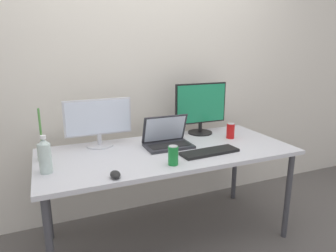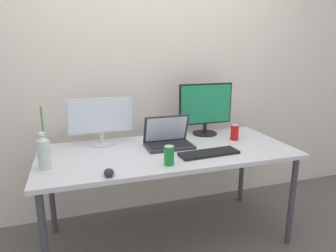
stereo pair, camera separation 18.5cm
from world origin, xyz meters
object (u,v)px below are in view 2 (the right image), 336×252
(work_desk, at_px, (168,157))
(bamboo_vase, at_px, (45,147))
(monitor_center, at_px, (206,108))
(water_bottle, at_px, (44,152))
(monitor_left, at_px, (101,120))
(soda_can_near_keyboard, at_px, (169,155))
(laptop_silver, at_px, (168,139))
(soda_can_by_laptop, at_px, (235,132))
(keyboard_main, at_px, (209,153))
(mouse_by_keyboard, at_px, (109,173))

(work_desk, relative_size, bamboo_vase, 5.25)
(monitor_center, bearing_deg, water_bottle, -162.31)
(monitor_left, distance_m, soda_can_near_keyboard, 0.69)
(laptop_silver, height_order, bamboo_vase, bamboo_vase)
(monitor_left, xyz_separation_m, water_bottle, (-0.39, -0.39, -0.09))
(soda_can_near_keyboard, xyz_separation_m, soda_can_by_laptop, (0.68, 0.36, 0.00))
(work_desk, bearing_deg, water_bottle, -172.66)
(soda_can_near_keyboard, bearing_deg, laptop_silver, 73.14)
(keyboard_main, distance_m, soda_can_by_laptop, 0.44)
(soda_can_by_laptop, distance_m, bamboo_vase, 1.45)
(laptop_silver, distance_m, soda_can_by_laptop, 0.57)
(soda_can_by_laptop, bearing_deg, soda_can_near_keyboard, -152.33)
(monitor_left, bearing_deg, work_desk, -32.13)
(monitor_center, bearing_deg, work_desk, -145.53)
(monitor_center, xyz_separation_m, keyboard_main, (-0.19, -0.49, -0.22))
(monitor_left, bearing_deg, monitor_center, 1.03)
(monitor_center, xyz_separation_m, laptop_silver, (-0.41, -0.22, -0.18))
(water_bottle, xyz_separation_m, soda_can_near_keyboard, (0.75, -0.18, -0.04))
(water_bottle, bearing_deg, soda_can_near_keyboard, -13.27)
(soda_can_near_keyboard, relative_size, bamboo_vase, 0.36)
(work_desk, bearing_deg, laptop_silver, 71.97)
(bamboo_vase, bearing_deg, monitor_center, 7.41)
(monitor_center, relative_size, soda_can_by_laptop, 3.79)
(monitor_left, bearing_deg, bamboo_vase, -159.40)
(monitor_left, xyz_separation_m, bamboo_vase, (-0.40, -0.15, -0.13))
(soda_can_by_laptop, bearing_deg, laptop_silver, 179.10)
(monitor_left, relative_size, laptop_silver, 1.42)
(soda_can_near_keyboard, bearing_deg, mouse_by_keyboard, -172.34)
(soda_can_near_keyboard, bearing_deg, bamboo_vase, 151.48)
(laptop_silver, bearing_deg, water_bottle, -167.83)
(laptop_silver, xyz_separation_m, water_bottle, (-0.86, -0.19, 0.05))
(work_desk, distance_m, bamboo_vase, 0.87)
(water_bottle, bearing_deg, monitor_left, 44.98)
(work_desk, height_order, water_bottle, water_bottle)
(soda_can_near_keyboard, bearing_deg, keyboard_main, 16.39)
(water_bottle, bearing_deg, bamboo_vase, 93.00)
(laptop_silver, distance_m, mouse_by_keyboard, 0.65)
(work_desk, height_order, soda_can_by_laptop, soda_can_by_laptop)
(water_bottle, bearing_deg, mouse_by_keyboard, -32.23)
(bamboo_vase, bearing_deg, mouse_by_keyboard, -51.15)
(soda_can_near_keyboard, bearing_deg, water_bottle, 166.73)
(work_desk, xyz_separation_m, mouse_by_keyboard, (-0.47, -0.34, 0.07))
(mouse_by_keyboard, xyz_separation_m, water_bottle, (-0.37, 0.23, 0.09))
(work_desk, xyz_separation_m, keyboard_main, (0.24, -0.19, 0.06))
(monitor_left, distance_m, water_bottle, 0.56)
(work_desk, bearing_deg, monitor_center, 34.47)
(work_desk, height_order, monitor_center, monitor_center)
(bamboo_vase, bearing_deg, work_desk, -8.71)
(keyboard_main, distance_m, water_bottle, 1.09)
(mouse_by_keyboard, bearing_deg, soda_can_near_keyboard, 11.79)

